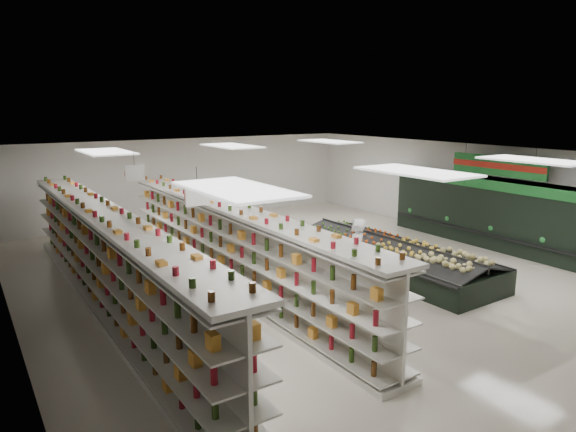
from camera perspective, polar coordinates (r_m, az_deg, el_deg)
floor at (r=14.17m, az=1.42°, el=-6.11°), size 16.00×16.00×0.00m
ceiling at (r=13.51m, az=1.50°, el=6.89°), size 14.00×16.00×0.02m
wall_back at (r=20.75m, az=-11.20°, el=4.04°), size 14.00×0.02×3.20m
wall_left at (r=11.45m, az=-28.85°, el=-3.73°), size 0.02×16.00×3.20m
wall_right at (r=18.58m, az=19.57°, el=2.65°), size 0.02×16.00×3.20m
produce_wall_case at (r=17.40m, az=22.44°, el=0.62°), size 0.93×8.00×2.20m
aisle_sign_near at (r=10.00m, az=-10.03°, el=2.27°), size 0.52×0.06×0.75m
aisle_sign_far at (r=13.73m, az=-16.66°, el=4.59°), size 0.52×0.06×0.75m
hortifruti_banner at (r=16.96m, az=22.27°, el=5.19°), size 0.12×3.20×0.95m
gondola_left at (r=11.92m, az=-19.24°, el=-5.27°), size 1.01×12.65×2.19m
gondola_center at (r=12.84m, az=-6.45°, el=-3.72°), size 0.91×11.86×2.05m
produce_island at (r=14.40m, az=11.37°, el=-4.31°), size 2.35×6.19×0.92m
soda_endcap at (r=17.69m, az=-9.94°, el=0.32°), size 1.57×1.22×1.80m
shopper_main at (r=12.33m, az=7.52°, el=-4.49°), size 0.81×0.77×1.86m
shopper_background at (r=16.95m, az=-18.89°, el=-1.04°), size 0.55×0.80×1.53m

